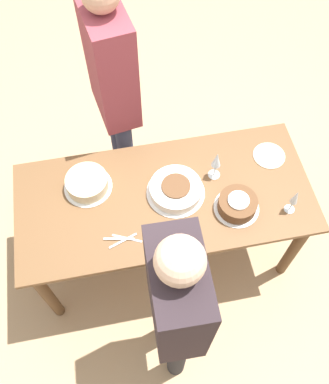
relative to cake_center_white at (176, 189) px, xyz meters
name	(u,v)px	position (x,y,z in m)	size (l,w,h in m)	color
ground_plane	(164,248)	(-0.07, -0.01, -0.81)	(12.00, 12.00, 0.00)	tan
dining_table	(164,206)	(-0.07, -0.01, -0.16)	(1.73, 0.78, 0.78)	brown
cake_center_white	(176,189)	(0.00, 0.00, 0.00)	(0.34, 0.34, 0.08)	white
cake_front_chocolate	(237,204)	(0.32, -0.17, 0.01)	(0.26, 0.26, 0.10)	white
cake_back_decorated	(87,183)	(-0.50, 0.14, 0.01)	(0.28, 0.28, 0.09)	white
wine_glass_near	(295,198)	(0.62, -0.23, 0.09)	(0.06, 0.06, 0.20)	silver
wine_glass_far	(216,161)	(0.25, 0.08, 0.11)	(0.07, 0.07, 0.22)	silver
dessert_plate_right	(269,156)	(0.62, 0.15, -0.03)	(0.20, 0.20, 0.01)	beige
fork_pile	(123,239)	(-0.34, -0.24, -0.03)	(0.21, 0.09, 0.01)	silver
person_cutting	(176,306)	(-0.15, -0.71, 0.19)	(0.23, 0.41, 1.66)	#232328
person_watching	(113,84)	(-0.25, 0.64, 0.25)	(0.28, 0.43, 1.76)	#2D334C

